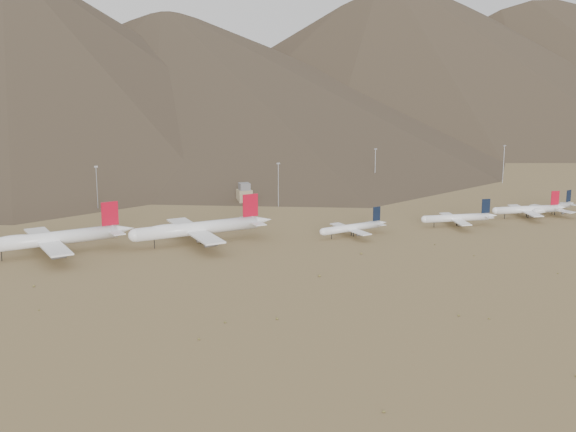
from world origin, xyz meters
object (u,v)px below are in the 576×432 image
object	(u,v)px
widebody_centre	(51,239)
control_tower	(244,194)
narrowbody_b	(458,218)
widebody_east	(198,228)
narrowbody_a	(353,227)

from	to	relation	value
widebody_centre	control_tower	distance (m)	140.95
narrowbody_b	control_tower	xyz separation A→B (m)	(-89.33, 92.82, 0.82)
widebody_east	control_tower	size ratio (longest dim) A/B	6.02
widebody_east	control_tower	world-z (taller)	widebody_east
narrowbody_a	narrowbody_b	size ratio (longest dim) A/B	0.94
widebody_east	control_tower	bearing A→B (deg)	53.21
widebody_centre	widebody_east	distance (m)	67.11
widebody_centre	widebody_east	size ratio (longest dim) A/B	1.00
narrowbody_b	narrowbody_a	bearing A→B (deg)	-171.08
narrowbody_a	widebody_east	bearing A→B (deg)	160.39
widebody_east	control_tower	distance (m)	96.50
widebody_centre	widebody_east	world-z (taller)	widebody_centre
narrowbody_a	control_tower	xyz separation A→B (m)	(-29.23, 94.63, 1.03)
widebody_centre	control_tower	bearing A→B (deg)	25.84
widebody_centre	control_tower	world-z (taller)	widebody_centre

